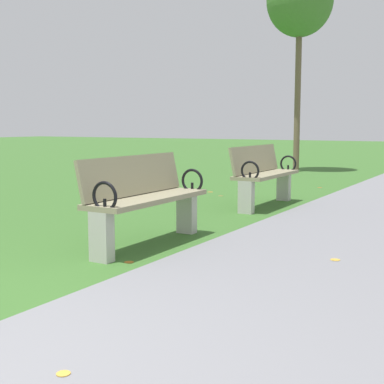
# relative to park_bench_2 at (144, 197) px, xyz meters

# --- Properties ---
(park_bench_2) EXTENTS (0.48, 1.60, 0.90)m
(park_bench_2) POSITION_rel_park_bench_2_xyz_m (0.00, 0.00, 0.00)
(park_bench_2) COLOR gray
(park_bench_2) RESTS_ON ground
(park_bench_3) EXTENTS (0.49, 1.61, 0.90)m
(park_bench_3) POSITION_rel_park_bench_2_xyz_m (0.00, 3.04, 0.00)
(park_bench_3) COLOR gray
(park_bench_3) RESTS_ON ground
(tree_2) EXTENTS (1.66, 1.66, 5.23)m
(tree_2) POSITION_rel_park_bench_2_xyz_m (-1.62, 9.06, 3.78)
(tree_2) COLOR brown
(tree_2) RESTS_ON ground
(scattered_leaves) EXTENTS (4.63, 10.72, 0.02)m
(scattered_leaves) POSITION_rel_park_bench_2_xyz_m (0.16, -0.38, -0.47)
(scattered_leaves) COLOR #AD6B23
(scattered_leaves) RESTS_ON ground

